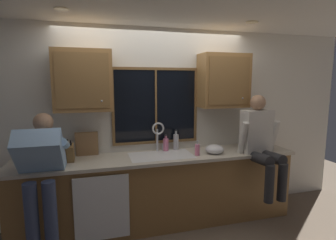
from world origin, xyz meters
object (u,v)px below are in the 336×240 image
bottle_green_glass (176,142)px  mixing_bowl (214,149)px  person_sitting_on_counter (261,140)px  bottle_tall_clear (166,144)px  knife_block (68,153)px  cutting_board (87,144)px  soap_dispenser (197,150)px  person_standing (42,170)px

bottle_green_glass → mixing_bowl: bearing=-36.3°
person_sitting_on_counter → bottle_tall_clear: 1.24m
person_sitting_on_counter → knife_block: (-2.36, 0.27, -0.08)m
person_sitting_on_counter → bottle_green_glass: size_ratio=4.55×
cutting_board → mixing_bowl: cutting_board is taller
mixing_bowl → bottle_green_glass: 0.54m
person_sitting_on_counter → bottle_green_glass: (-0.99, 0.49, -0.07)m
soap_dispenser → bottle_tall_clear: (-0.33, 0.32, 0.01)m
knife_block → mixing_bowl: size_ratio=1.34×
bottle_tall_clear → soap_dispenser: bearing=-44.7°
cutting_board → soap_dispenser: bearing=-14.0°
knife_block → bottle_tall_clear: bearing=9.3°
knife_block → mixing_bowl: 1.80m
person_sitting_on_counter → bottle_tall_clear: (-1.14, 0.48, -0.09)m
cutting_board → bottle_tall_clear: cutting_board is taller
person_standing → bottle_tall_clear: bearing=18.7°
mixing_bowl → bottle_tall_clear: bottle_tall_clear is taller
soap_dispenser → person_sitting_on_counter: bearing=-10.5°
knife_block → cutting_board: cutting_board is taller
person_sitting_on_counter → mixing_bowl: person_sitting_on_counter is taller
person_sitting_on_counter → cutting_board: 2.22m
person_sitting_on_counter → bottle_green_glass: 1.11m
person_standing → cutting_board: bearing=49.0°
cutting_board → mixing_bowl: size_ratio=1.33×
person_standing → bottle_tall_clear: 1.54m
cutting_board → bottle_green_glass: size_ratio=1.15×
person_standing → soap_dispenser: 1.80m
knife_block → soap_dispenser: 1.55m
knife_block → bottle_tall_clear: 1.24m
person_standing → person_sitting_on_counter: size_ratio=1.20×
person_standing → bottle_green_glass: bearing=17.6°
person_standing → knife_block: 0.39m
person_sitting_on_counter → bottle_green_glass: person_sitting_on_counter is taller
knife_block → soap_dispenser: size_ratio=1.63×
mixing_bowl → bottle_green_glass: bottle_green_glass is taller
mixing_bowl → bottle_green_glass: size_ratio=0.87×
person_sitting_on_counter → cutting_board: (-2.16, 0.49, -0.03)m
cutting_board → bottle_green_glass: cutting_board is taller
bottle_tall_clear → person_sitting_on_counter: bearing=-22.6°
soap_dispenser → bottle_tall_clear: bottle_tall_clear is taller
person_standing → bottle_green_glass: person_standing is taller
person_standing → bottle_green_glass: 1.69m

